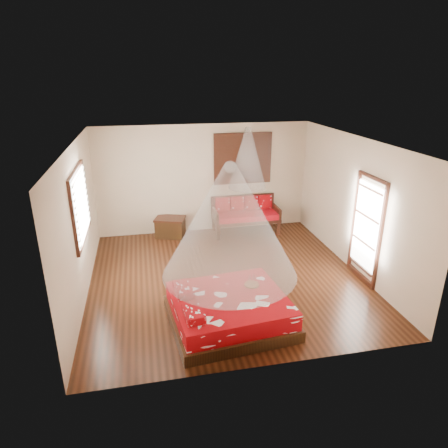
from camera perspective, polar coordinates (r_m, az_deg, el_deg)
The scene contains 10 objects.
room at distance 7.81m, azimuth 0.28°, elevation 1.49°, with size 5.54×5.54×2.84m.
bed at distance 6.86m, azimuth 0.65°, elevation -12.22°, with size 2.11×1.95×0.63m.
daybed at distance 10.51m, azimuth 3.03°, elevation 1.57°, with size 1.72×0.76×0.94m.
storage_chest at distance 10.37m, azimuth -7.67°, elevation -0.41°, with size 0.87×0.74×0.51m.
shutter_panel at distance 10.46m, azimuth 2.70°, elevation 9.33°, with size 1.52×0.06×1.32m.
window_left at distance 7.84m, azimuth -19.81°, elevation 2.61°, with size 0.10×1.74×1.34m.
glazed_door at distance 8.39m, azimuth 19.64°, elevation -0.80°, with size 0.08×1.02×2.16m.
wine_tray at distance 7.06m, azimuth 3.98°, elevation -8.34°, with size 0.26×0.26×0.21m.
mosquito_net_main at distance 6.14m, azimuth 0.85°, elevation 0.41°, with size 2.16×2.16×1.80m, color white.
mosquito_net_daybed at distance 10.00m, azimuth 3.38°, elevation 9.36°, with size 0.96×0.96×1.50m, color white.
Camera 1 is at (-1.54, -7.21, 4.00)m, focal length 32.00 mm.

